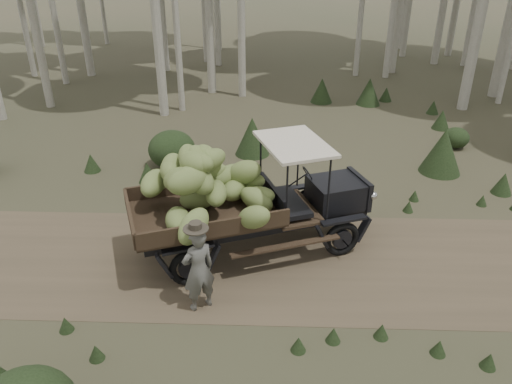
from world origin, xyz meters
TOP-DOWN VIEW (x-y plane):
  - ground at (0.00, 0.00)m, footprint 120.00×120.00m
  - dirt_track at (0.00, 0.00)m, footprint 70.00×4.00m
  - banana_truck at (-2.00, 0.36)m, footprint 5.61×3.69m
  - farmer at (-2.43, -1.51)m, footprint 0.76×0.70m
  - undergrowth at (0.32, -0.76)m, footprint 22.38×24.48m

SIDE VIEW (x-z plane):
  - ground at x=0.00m, z-range 0.00..0.00m
  - dirt_track at x=0.00m, z-range 0.00..0.01m
  - undergrowth at x=0.32m, z-range -0.18..1.22m
  - farmer at x=-2.43m, z-range -0.05..1.84m
  - banana_truck at x=-2.00m, z-range 0.22..2.92m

